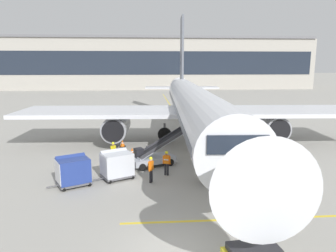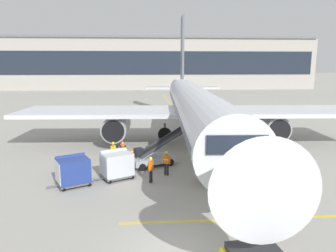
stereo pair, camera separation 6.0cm
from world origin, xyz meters
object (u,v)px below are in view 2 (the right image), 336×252
ground_crew_by_loader (166,161)px  safety_cone_nose_mark (112,156)px  ground_crew_marshaller (113,151)px  ground_crew_by_carts (151,168)px  parked_airplane (194,107)px  safety_cone_engine_keepout (132,152)px  baggage_cart_second (73,170)px  baggage_cart_lead (117,164)px  safety_cone_wingtip (123,143)px  belt_loader (155,154)px

ground_crew_by_loader → safety_cone_nose_mark: (-4.15, 3.88, -0.66)m
ground_crew_marshaller → safety_cone_nose_mark: 1.16m
ground_crew_by_carts → ground_crew_marshaller: bearing=123.6°
parked_airplane → safety_cone_nose_mark: (-7.43, -5.20, -3.30)m
parked_airplane → ground_crew_by_loader: 10.00m
ground_crew_marshaller → safety_cone_engine_keepout: bearing=53.7°
ground_crew_marshaller → baggage_cart_second: bearing=-115.9°
baggage_cart_lead → safety_cone_wingtip: (-0.19, 8.54, -0.69)m
parked_airplane → baggage_cart_second: parked_airplane is taller
parked_airplane → ground_crew_by_carts: bearing=-112.9°
baggage_cart_lead → safety_cone_engine_keepout: (0.84, 5.16, -0.62)m
belt_loader → baggage_cart_lead: 3.79m
baggage_cart_lead → safety_cone_engine_keepout: 5.27m
baggage_cart_lead → baggage_cart_second: size_ratio=1.00×
parked_airplane → baggage_cart_lead: size_ratio=15.58×
ground_crew_by_loader → safety_cone_engine_keepout: size_ratio=2.24×
baggage_cart_lead → ground_crew_by_carts: 2.49m
ground_crew_by_carts → safety_cone_wingtip: size_ratio=2.70×
ground_crew_by_loader → ground_crew_marshaller: 4.93m
safety_cone_engine_keepout → baggage_cart_second: bearing=-119.3°
ground_crew_by_loader → safety_cone_wingtip: bearing=113.7°
ground_crew_marshaller → ground_crew_by_loader: bearing=-36.8°
ground_crew_by_loader → safety_cone_wingtip: size_ratio=2.70×
belt_loader → baggage_cart_second: size_ratio=1.91×
ground_crew_by_carts → safety_cone_wingtip: (-2.49, 9.51, -0.68)m
ground_crew_by_carts → ground_crew_marshaller: 5.12m
belt_loader → ground_crew_marshaller: bearing=169.2°
ground_crew_by_carts → safety_cone_wingtip: 9.85m
parked_airplane → baggage_cart_lead: parked_airplane is taller
baggage_cart_lead → ground_crew_by_carts: baggage_cart_lead is taller
ground_crew_by_loader → safety_cone_nose_mark: size_ratio=2.51×
belt_loader → baggage_cart_lead: size_ratio=1.91×
parked_airplane → safety_cone_nose_mark: parked_airplane is taller
parked_airplane → baggage_cart_lead: 11.85m
ground_crew_marshaller → baggage_cart_lead: bearing=-80.8°
ground_crew_by_loader → ground_crew_marshaller: same height
parked_airplane → baggage_cart_second: (-9.37, -10.53, -2.64)m
ground_crew_by_loader → safety_cone_nose_mark: ground_crew_by_loader is taller
ground_crew_by_loader → safety_cone_wingtip: ground_crew_by_loader is taller
belt_loader → ground_crew_by_carts: (-0.37, -3.66, 0.13)m
parked_airplane → ground_crew_marshaller: 9.83m
belt_loader → safety_cone_wingtip: bearing=116.0°
safety_cone_nose_mark → safety_cone_engine_keepout: bearing=30.8°
safety_cone_nose_mark → ground_crew_marshaller: bearing=-77.6°
belt_loader → ground_crew_by_loader: bearing=-72.4°
ground_crew_by_loader → safety_cone_nose_mark: 5.72m
parked_airplane → ground_crew_marshaller: size_ratio=24.85×
ground_crew_by_loader → ground_crew_marshaller: (-3.95, 2.95, 0.00)m
parked_airplane → safety_cone_wingtip: parked_airplane is taller
baggage_cart_lead → ground_crew_marshaller: size_ratio=1.60×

